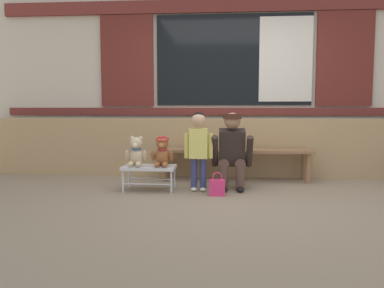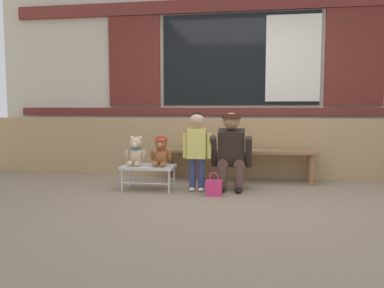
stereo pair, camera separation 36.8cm
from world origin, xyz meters
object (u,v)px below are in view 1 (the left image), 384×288
at_px(teddy_bear_plain, 136,153).
at_px(adult_crouching, 233,151).
at_px(wooden_bench_long, 235,154).
at_px(teddy_bear_with_hat, 162,152).
at_px(small_display_bench, 149,169).
at_px(child_standing, 199,142).
at_px(handbag_on_ground, 217,187).

xyz_separation_m(teddy_bear_plain, adult_crouching, (1.18, 0.16, 0.02)).
xyz_separation_m(wooden_bench_long, adult_crouching, (-0.05, -0.57, 0.11)).
xyz_separation_m(wooden_bench_long, teddy_bear_with_hat, (-0.90, -0.72, 0.10)).
height_order(wooden_bench_long, small_display_bench, wooden_bench_long).
relative_size(small_display_bench, child_standing, 0.67).
bearing_deg(small_display_bench, adult_crouching, 9.01).
bearing_deg(handbag_on_ground, teddy_bear_with_hat, 162.63).
distance_m(small_display_bench, handbag_on_ground, 0.87).
distance_m(teddy_bear_plain, teddy_bear_with_hat, 0.32).
bearing_deg(wooden_bench_long, handbag_on_ground, -104.01).
xyz_separation_m(teddy_bear_with_hat, handbag_on_ground, (0.67, -0.21, -0.38)).
height_order(wooden_bench_long, teddy_bear_with_hat, teddy_bear_with_hat).
xyz_separation_m(wooden_bench_long, teddy_bear_plain, (-1.22, -0.73, 0.09)).
xyz_separation_m(wooden_bench_long, handbag_on_ground, (-0.23, -0.93, -0.28)).
height_order(adult_crouching, handbag_on_ground, adult_crouching).
height_order(teddy_bear_with_hat, child_standing, child_standing).
height_order(wooden_bench_long, handbag_on_ground, wooden_bench_long).
height_order(child_standing, handbag_on_ground, child_standing).
xyz_separation_m(teddy_bear_plain, child_standing, (0.76, 0.01, 0.13)).
height_order(teddy_bear_plain, handbag_on_ground, teddy_bear_plain).
bearing_deg(teddy_bear_with_hat, wooden_bench_long, 38.71).
relative_size(teddy_bear_plain, teddy_bear_with_hat, 1.00).
relative_size(small_display_bench, handbag_on_ground, 2.35).
bearing_deg(adult_crouching, wooden_bench_long, 85.15).
distance_m(wooden_bench_long, teddy_bear_plain, 1.43).
distance_m(teddy_bear_with_hat, child_standing, 0.46).
xyz_separation_m(teddy_bear_plain, handbag_on_ground, (0.99, -0.21, -0.37)).
bearing_deg(handbag_on_ground, wooden_bench_long, 75.99).
distance_m(child_standing, handbag_on_ground, 0.59).
xyz_separation_m(small_display_bench, adult_crouching, (1.02, 0.16, 0.21)).
distance_m(teddy_bear_plain, adult_crouching, 1.19).
height_order(teddy_bear_with_hat, adult_crouching, adult_crouching).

